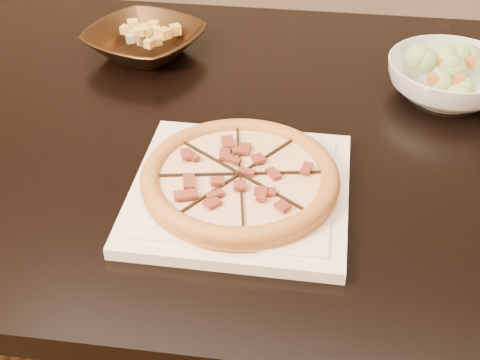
{
  "coord_description": "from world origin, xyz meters",
  "views": [
    {
      "loc": [
        0.35,
        -0.76,
        1.35
      ],
      "look_at": [
        0.16,
        -0.05,
        0.78
      ],
      "focal_mm": 50.0,
      "sensor_mm": 36.0,
      "label": 1
    }
  ],
  "objects_px": {
    "salad_bowl": "(448,79)",
    "bronze_bowl": "(145,42)",
    "dining_table": "(204,166)",
    "pizza": "(240,178)",
    "plate": "(240,191)"
  },
  "relations": [
    {
      "from": "bronze_bowl",
      "to": "plate",
      "type": "bearing_deg",
      "value": -51.97
    },
    {
      "from": "dining_table",
      "to": "salad_bowl",
      "type": "distance_m",
      "value": 0.45
    },
    {
      "from": "pizza",
      "to": "bronze_bowl",
      "type": "relative_size",
      "value": 1.31
    },
    {
      "from": "dining_table",
      "to": "plate",
      "type": "relative_size",
      "value": 4.67
    },
    {
      "from": "salad_bowl",
      "to": "bronze_bowl",
      "type": "bearing_deg",
      "value": 178.99
    },
    {
      "from": "dining_table",
      "to": "salad_bowl",
      "type": "xyz_separation_m",
      "value": [
        0.39,
        0.19,
        0.13
      ]
    },
    {
      "from": "pizza",
      "to": "bronze_bowl",
      "type": "height_order",
      "value": "bronze_bowl"
    },
    {
      "from": "pizza",
      "to": "bronze_bowl",
      "type": "bearing_deg",
      "value": 128.02
    },
    {
      "from": "dining_table",
      "to": "bronze_bowl",
      "type": "bearing_deg",
      "value": 132.15
    },
    {
      "from": "plate",
      "to": "pizza",
      "type": "distance_m",
      "value": 0.02
    },
    {
      "from": "plate",
      "to": "bronze_bowl",
      "type": "relative_size",
      "value": 1.6
    },
    {
      "from": "pizza",
      "to": "plate",
      "type": "bearing_deg",
      "value": 9.74
    },
    {
      "from": "dining_table",
      "to": "pizza",
      "type": "bearing_deg",
      "value": -57.23
    },
    {
      "from": "plate",
      "to": "salad_bowl",
      "type": "bearing_deg",
      "value": 53.36
    },
    {
      "from": "pizza",
      "to": "salad_bowl",
      "type": "relative_size",
      "value": 1.3
    }
  ]
}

